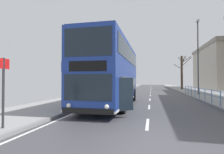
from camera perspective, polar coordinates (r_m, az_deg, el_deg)
ground at (r=5.25m, az=2.14°, el=-20.48°), size 15.80×140.00×0.20m
double_decker_bus_main at (r=12.76m, az=0.17°, el=1.20°), size 3.22×10.39×4.39m
pedestrian_railing_far_kerb at (r=14.98m, az=29.23°, el=-4.76°), size 0.05×20.57×0.98m
bus_stop_sign_near at (r=7.23m, az=-31.34°, el=-2.01°), size 0.08×0.44×2.42m
street_lamp_far_side at (r=23.80m, az=25.75°, el=7.24°), size 0.28×0.60×8.86m
bare_tree_far_00 at (r=36.38m, az=21.42°, el=1.71°), size 2.95×2.97×6.30m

